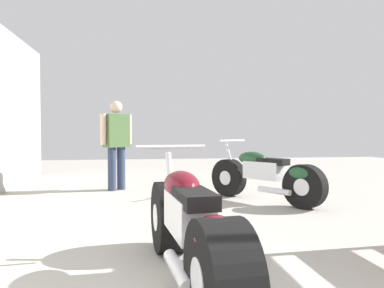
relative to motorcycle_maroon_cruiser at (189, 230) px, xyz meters
name	(u,v)px	position (x,y,z in m)	size (l,w,h in m)	color
ground_plane	(167,211)	(0.02, 2.32, -0.38)	(18.96, 18.96, 0.00)	#A8A399
motorcycle_maroon_cruiser	(189,230)	(0.00, 0.00, 0.00)	(0.59, 2.01, 0.93)	black
motorcycle_black_naked	(266,176)	(1.53, 2.76, 0.01)	(1.27, 1.72, 0.92)	black
mechanic_in_blue	(116,140)	(-0.75, 4.24, 0.53)	(0.58, 0.47, 1.61)	#2D3851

